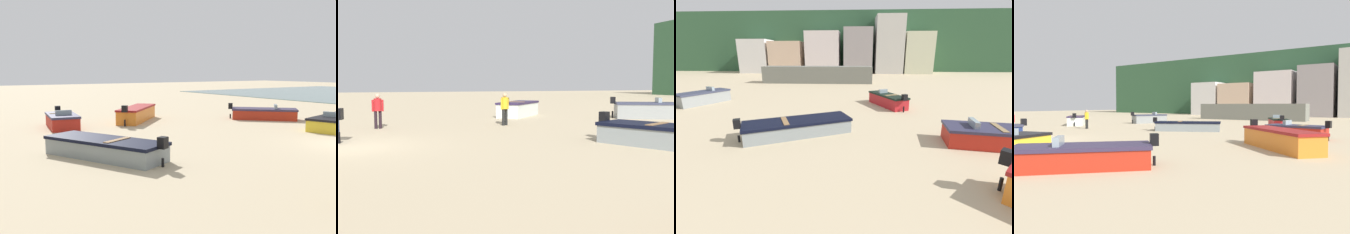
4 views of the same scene
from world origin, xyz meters
TOP-DOWN VIEW (x-y plane):
  - headland_hill at (0.00, 66.00)m, footprint 90.00×32.00m
  - harbor_pier at (1.39, 30.00)m, footprint 14.50×2.40m
  - townhouse_far_left at (-14.17, 46.79)m, footprint 5.65×5.58m
  - townhouse_left at (-7.70, 47.00)m, footprint 6.44×6.00m
  - townhouse_centre_left at (-0.20, 46.55)m, footprint 6.67×5.11m
  - townhouse_centre_right at (6.89, 46.79)m, footprint 5.60×5.59m
  - townhouse_right at (13.04, 47.13)m, footprint 5.35×6.26m
  - townhouse_far_right at (18.73, 46.52)m, footprint 5.43×5.04m
  - boat_red_2 at (12.09, 9.37)m, footprint 3.74×2.07m
  - boat_grey_3 at (-5.44, 16.64)m, footprint 2.99×4.02m
  - boat_red_5 at (8.90, 16.53)m, footprint 2.67×3.95m
  - boat_grey_6 at (3.76, 10.25)m, footprint 5.22×3.60m

SIDE VIEW (x-z plane):
  - boat_grey_6 at x=3.76m, z-range -0.15..0.90m
  - boat_red_2 at x=12.09m, z-range -0.14..0.99m
  - boat_red_5 at x=8.90m, z-range -0.14..1.06m
  - boat_grey_3 at x=-5.44m, z-range -0.15..1.13m
  - harbor_pier at x=1.39m, z-range 0.00..2.19m
  - townhouse_left at x=-7.70m, z-range 0.00..6.22m
  - townhouse_far_left at x=-14.17m, z-range 0.00..6.62m
  - townhouse_far_right at x=18.73m, z-range 0.00..7.90m
  - townhouse_centre_left at x=-0.20m, z-range 0.00..8.08m
  - townhouse_centre_right at x=6.89m, z-range 0.00..8.74m
  - townhouse_right at x=13.04m, z-range 0.00..10.96m
  - headland_hill at x=0.00m, z-range 0.00..12.66m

